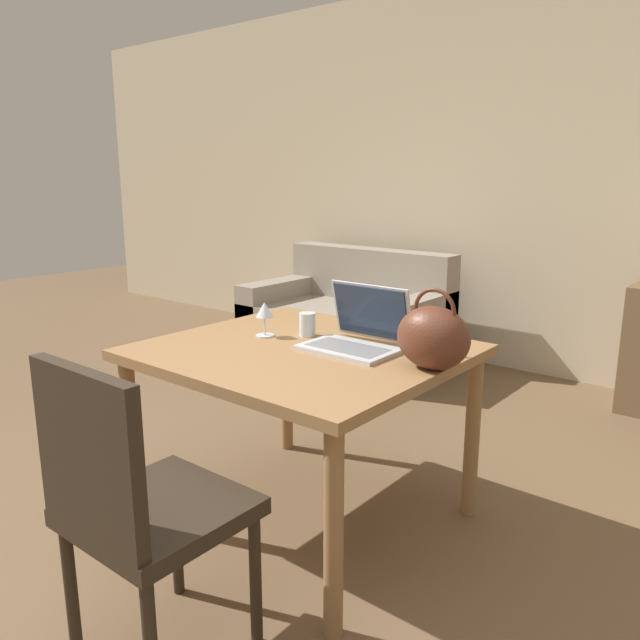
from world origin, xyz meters
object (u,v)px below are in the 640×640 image
at_px(couch, 347,324).
at_px(handbag, 433,337).
at_px(drinking_glass, 307,324).
at_px(wine_glass, 265,312).
at_px(chair, 135,500).
at_px(laptop, 359,331).

distance_m(couch, handbag, 2.57).
height_order(drinking_glass, wine_glass, wine_glass).
xyz_separation_m(wine_glass, handbag, (0.75, 0.04, 0.01)).
relative_size(wine_glass, handbag, 0.51).
bearing_deg(wine_glass, chair, -66.44).
bearing_deg(chair, drinking_glass, 104.01).
height_order(laptop, handbag, handbag).
relative_size(chair, couch, 0.65).
height_order(chair, couch, chair).
relative_size(chair, handbag, 3.26).
relative_size(couch, laptop, 3.98).
xyz_separation_m(laptop, wine_glass, (-0.40, -0.11, 0.04)).
distance_m(chair, handbag, 1.07).
distance_m(chair, drinking_glass, 1.09).
xyz_separation_m(chair, drinking_glass, (-0.27, 1.03, 0.25)).
xyz_separation_m(laptop, drinking_glass, (-0.27, 0.01, -0.02)).
xyz_separation_m(chair, wine_glass, (-0.40, 0.91, 0.31)).
relative_size(chair, drinking_glass, 9.52).
height_order(couch, wine_glass, wine_glass).
distance_m(laptop, handbag, 0.36).
bearing_deg(chair, handbag, 69.24).
bearing_deg(chair, laptop, 89.46).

